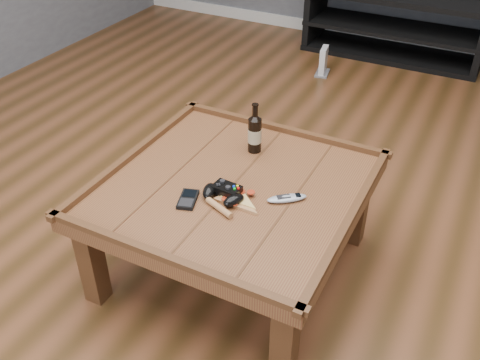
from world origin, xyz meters
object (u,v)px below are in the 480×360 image
at_px(game_controller, 224,193).
at_px(game_console, 323,62).
at_px(media_console, 395,26).
at_px(pizza_slice, 235,200).
at_px(remote_control, 287,198).
at_px(coffee_table, 233,197).
at_px(smartphone, 188,199).
at_px(beer_bottle, 255,132).

distance_m(game_controller, game_console, 2.31).
xyz_separation_m(media_console, pizza_slice, (0.06, -2.85, 0.21)).
xyz_separation_m(pizza_slice, remote_control, (0.17, 0.10, 0.00)).
distance_m(media_console, game_console, 0.72).
xyz_separation_m(pizza_slice, game_console, (-0.43, 2.25, -0.36)).
distance_m(game_controller, remote_control, 0.24).
bearing_deg(remote_control, coffee_table, -127.35).
height_order(coffee_table, smartphone, coffee_table).
bearing_deg(coffee_table, media_console, 90.00).
relative_size(coffee_table, beer_bottle, 4.53).
distance_m(smartphone, remote_control, 0.38).
relative_size(media_console, remote_control, 9.14).
xyz_separation_m(coffee_table, game_console, (-0.37, 2.15, -0.30)).
bearing_deg(remote_control, smartphone, -100.56).
height_order(media_console, game_controller, game_controller).
xyz_separation_m(coffee_table, beer_bottle, (-0.04, 0.27, 0.15)).
bearing_deg(beer_bottle, game_controller, -82.79).
height_order(beer_bottle, remote_control, beer_bottle).
relative_size(coffee_table, media_console, 0.74).
height_order(coffee_table, pizza_slice, same).
relative_size(game_controller, smartphone, 1.44).
relative_size(beer_bottle, game_console, 1.09).
relative_size(media_console, smartphone, 10.51).
bearing_deg(beer_bottle, game_console, 99.96).
bearing_deg(media_console, game_console, -121.47).
relative_size(remote_control, game_console, 0.73).
height_order(coffee_table, game_console, coffee_table).
bearing_deg(media_console, beer_bottle, -90.87).
distance_m(coffee_table, smartphone, 0.21).
bearing_deg(remote_control, game_controller, -104.63).
distance_m(beer_bottle, pizza_slice, 0.39).
distance_m(pizza_slice, remote_control, 0.20).
distance_m(coffee_table, remote_control, 0.24).
xyz_separation_m(media_console, beer_bottle, (-0.04, -2.48, 0.30)).
bearing_deg(smartphone, media_console, 69.98).
bearing_deg(coffee_table, smartphone, -121.27).
height_order(beer_bottle, pizza_slice, beer_bottle).
bearing_deg(pizza_slice, remote_control, 51.22).
xyz_separation_m(game_controller, pizza_slice, (0.05, -0.00, -0.02)).
relative_size(coffee_table, remote_control, 6.72).
height_order(media_console, smartphone, media_console).
height_order(coffee_table, beer_bottle, beer_bottle).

